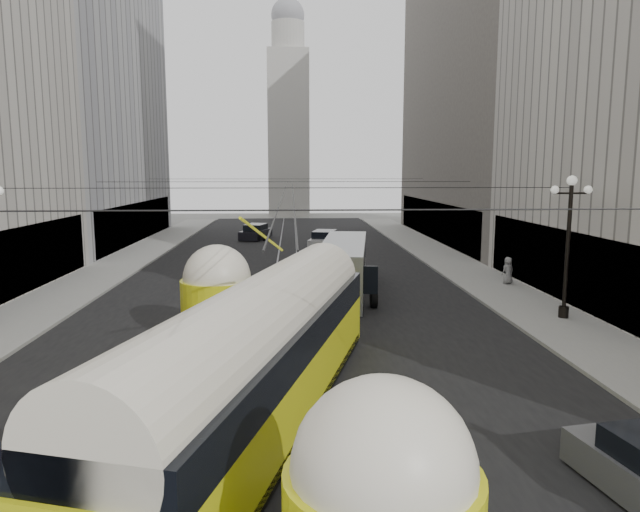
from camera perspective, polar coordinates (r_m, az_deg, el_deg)
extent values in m
cube|color=black|center=(39.60, -3.30, -1.27)|extent=(20.00, 85.00, 0.02)
cube|color=gray|center=(44.77, -18.82, -0.48)|extent=(4.00, 72.00, 0.15)
cube|color=gray|center=(44.59, 12.34, -0.26)|extent=(4.00, 72.00, 0.15)
cube|color=gray|center=(39.61, -4.39, -1.28)|extent=(0.12, 85.00, 0.04)
cube|color=gray|center=(39.60, -2.22, -1.27)|extent=(0.12, 85.00, 0.04)
cube|color=black|center=(34.07, -27.80, -0.44)|extent=(0.10, 18.00, 3.60)
cube|color=#999999|center=(58.64, -23.98, 14.93)|extent=(12.00, 28.00, 28.00)
cube|color=black|center=(56.58, -17.61, 3.33)|extent=(0.10, 25.20, 3.60)
cube|color=black|center=(32.00, 22.56, -0.63)|extent=(0.10, 18.00, 3.60)
cube|color=#514C47|center=(58.70, 17.56, 17.22)|extent=(12.00, 32.00, 32.00)
cube|color=black|center=(56.42, 11.24, 3.55)|extent=(0.10, 28.80, 3.60)
cube|color=#B2AFA8|center=(86.68, -3.15, 11.99)|extent=(6.00, 6.00, 24.00)
cylinder|color=#B2AFA8|center=(88.65, -3.23, 21.06)|extent=(4.80, 4.80, 4.00)
sphere|color=gray|center=(89.34, -3.24, 22.91)|extent=(4.80, 4.80, 4.80)
cylinder|color=black|center=(27.65, 23.50, 0.38)|extent=(0.18, 0.18, 6.00)
cylinder|color=black|center=(28.14, 23.17, -5.17)|extent=(0.44, 0.44, 0.50)
cylinder|color=black|center=(27.44, 23.83, 5.77)|extent=(1.60, 0.08, 0.08)
sphere|color=white|center=(27.42, 23.90, 6.91)|extent=(0.44, 0.44, 0.44)
sphere|color=white|center=(27.11, 22.42, 6.14)|extent=(0.36, 0.36, 0.36)
sphere|color=white|center=(27.78, 25.24, 6.01)|extent=(0.36, 0.36, 0.36)
cylinder|color=black|center=(10.55, -4.67, 4.58)|extent=(25.00, 0.03, 0.03)
cylinder|color=black|center=(24.54, -3.66, 6.81)|extent=(25.00, 0.03, 0.03)
cylinder|color=black|center=(38.53, -3.39, 7.42)|extent=(25.00, 0.03, 0.03)
cylinder|color=black|center=(52.53, -3.26, 7.71)|extent=(25.00, 0.03, 0.03)
cylinder|color=black|center=(42.53, -3.34, 7.26)|extent=(0.03, 72.00, 0.03)
cylinder|color=black|center=(42.53, -2.79, 7.26)|extent=(0.03, 72.00, 0.03)
cube|color=#CBCF12|center=(15.74, -5.84, -12.25)|extent=(6.97, 15.56, 1.87)
cube|color=black|center=(16.07, -5.79, -15.18)|extent=(6.85, 15.12, 0.33)
cube|color=black|center=(15.35, -5.91, -8.03)|extent=(6.93, 15.34, 0.93)
cylinder|color=silver|center=(15.26, -5.92, -6.85)|extent=(6.59, 15.25, 2.52)
sphere|color=silver|center=(8.57, 6.33, -20.40)|extent=(2.63, 2.63, 2.63)
cylinder|color=#CBCF12|center=(22.84, -10.17, -5.45)|extent=(2.85, 2.85, 2.52)
sphere|color=silver|center=(22.56, -10.26, -2.20)|extent=(2.63, 2.63, 2.63)
cube|color=#9EA1A3|center=(31.71, 2.38, -1.08)|extent=(3.87, 11.37, 2.79)
cube|color=black|center=(31.64, 2.38, -0.25)|extent=(3.83, 10.99, 1.02)
cube|color=black|center=(26.24, 3.48, -2.39)|extent=(2.13, 0.40, 1.30)
cylinder|color=black|center=(28.16, 0.70, -4.32)|extent=(0.30, 0.93, 0.93)
cylinder|color=black|center=(28.39, 5.40, -4.25)|extent=(0.30, 0.93, 0.93)
cylinder|color=black|center=(35.47, -0.05, -1.65)|extent=(0.30, 0.93, 0.93)
cylinder|color=black|center=(35.66, 3.68, -1.61)|extent=(0.30, 0.93, 0.93)
cylinder|color=black|center=(14.87, 25.41, -17.88)|extent=(0.22, 0.62, 0.62)
cube|color=beige|center=(49.80, 0.45, 1.37)|extent=(3.13, 5.31, 0.88)
cube|color=black|center=(49.73, 0.45, 2.08)|extent=(2.38, 3.08, 0.83)
cylinder|color=black|center=(48.10, -0.53, 0.90)|extent=(0.22, 0.71, 0.71)
cylinder|color=black|center=(48.21, 1.66, 0.92)|extent=(0.22, 0.71, 0.71)
cylinder|color=black|center=(51.46, -0.68, 1.40)|extent=(0.22, 0.71, 0.71)
cylinder|color=black|center=(51.56, 1.36, 1.41)|extent=(0.22, 0.71, 0.71)
cube|color=black|center=(57.01, -6.44, 2.20)|extent=(3.17, 5.12, 0.84)
cube|color=black|center=(56.95, -6.45, 2.80)|extent=(2.37, 2.99, 0.80)
cylinder|color=black|center=(55.48, -7.45, 1.83)|extent=(0.22, 0.68, 0.68)
cylinder|color=black|center=(55.37, -5.63, 1.85)|extent=(0.22, 0.68, 0.68)
cylinder|color=black|center=(58.69, -7.20, 2.20)|extent=(0.22, 0.68, 0.68)
cylinder|color=black|center=(58.59, -5.48, 2.22)|extent=(0.22, 0.68, 0.68)
imported|color=gray|center=(35.15, 18.29, -1.39)|extent=(0.89, 0.73, 1.58)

